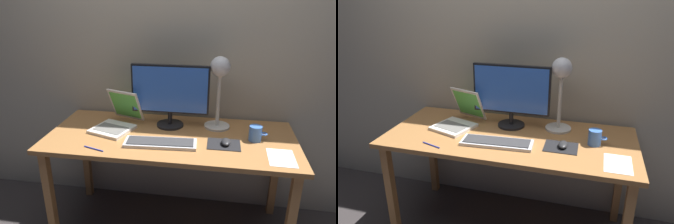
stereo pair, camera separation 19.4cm
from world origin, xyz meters
TOP-DOWN VIEW (x-y plane):
  - back_wall at (0.00, 0.40)m, footprint 4.80×0.06m
  - desk at (0.00, 0.00)m, footprint 1.60×0.70m
  - monitor at (-0.03, 0.15)m, footprint 0.52×0.19m
  - keyboard_main at (-0.04, -0.14)m, footprint 0.45×0.17m
  - laptop at (-0.37, 0.08)m, footprint 0.34×0.40m
  - desk_lamp at (0.29, 0.18)m, footprint 0.17×0.17m
  - mousepad at (0.34, -0.08)m, footprint 0.20×0.16m
  - mouse at (0.35, -0.08)m, footprint 0.06×0.10m
  - coffee_mug at (0.53, 0.01)m, footprint 0.11×0.08m
  - paper_sheet_by_keyboard at (0.66, -0.20)m, footprint 0.15×0.21m
  - pen at (-0.42, -0.27)m, footprint 0.14×0.05m

SIDE VIEW (x-z plane):
  - desk at x=0.00m, z-range 0.29..1.03m
  - paper_sheet_by_keyboard at x=0.66m, z-range 0.74..0.74m
  - mousepad at x=0.34m, z-range 0.74..0.74m
  - pen at x=-0.42m, z-range 0.74..0.75m
  - keyboard_main at x=-0.04m, z-range 0.74..0.76m
  - mouse at x=0.35m, z-range 0.74..0.78m
  - coffee_mug at x=0.53m, z-range 0.74..0.84m
  - laptop at x=-0.37m, z-range 0.69..0.93m
  - monitor at x=-0.03m, z-range 0.77..1.20m
  - desk_lamp at x=0.29m, z-range 0.84..1.33m
  - back_wall at x=0.00m, z-range 0.00..2.60m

